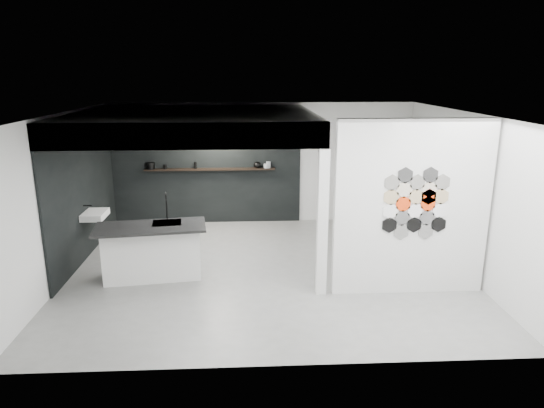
{
  "coord_description": "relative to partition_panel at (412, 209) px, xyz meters",
  "views": [
    {
      "loc": [
        -0.34,
        -8.17,
        3.46
      ],
      "look_at": [
        0.1,
        0.3,
        1.15
      ],
      "focal_mm": 32.0,
      "sensor_mm": 36.0,
      "label": 1
    }
  ],
  "objects": [
    {
      "name": "partition_panel",
      "position": [
        0.0,
        0.0,
        0.0
      ],
      "size": [
        2.45,
        0.15,
        2.8
      ],
      "primitive_type": "cube",
      "color": "silver",
      "rests_on": "floor"
    },
    {
      "name": "bottle_dark",
      "position": [
        -3.76,
        3.87,
        -0.0
      ],
      "size": [
        0.06,
        0.06,
        0.15
      ],
      "primitive_type": "cylinder",
      "rotation": [
        0.0,
        0.0,
        -0.04
      ],
      "color": "black",
      "rests_on": "display_shelf"
    },
    {
      "name": "bay_clad_back",
      "position": [
        -3.52,
        3.97,
        -0.22
      ],
      "size": [
        4.4,
        0.04,
        2.35
      ],
      "primitive_type": "cube",
      "color": "black",
      "rests_on": "floor"
    },
    {
      "name": "glass_bowl",
      "position": [
        -2.12,
        3.87,
        -0.03
      ],
      "size": [
        0.16,
        0.16,
        0.1
      ],
      "primitive_type": "cylinder",
      "rotation": [
        0.0,
        0.0,
        0.2
      ],
      "color": "gray",
      "rests_on": "display_shelf"
    },
    {
      "name": "bay_clad_left",
      "position": [
        -5.7,
        2.0,
        -0.22
      ],
      "size": [
        0.04,
        4.0,
        2.35
      ],
      "primitive_type": "cube",
      "color": "black",
      "rests_on": "floor"
    },
    {
      "name": "stockpot",
      "position": [
        -4.78,
        3.87,
        -0.0
      ],
      "size": [
        0.25,
        0.25,
        0.15
      ],
      "primitive_type": "cylinder",
      "rotation": [
        0.0,
        0.0,
        0.43
      ],
      "color": "black",
      "rests_on": "display_shelf"
    },
    {
      "name": "kettle",
      "position": [
        -2.33,
        3.87,
        -0.01
      ],
      "size": [
        0.22,
        0.22,
        0.15
      ],
      "primitive_type": "ellipsoid",
      "rotation": [
        0.0,
        0.0,
        0.34
      ],
      "color": "black",
      "rests_on": "display_shelf"
    },
    {
      "name": "utensil_cup",
      "position": [
        -4.45,
        3.87,
        -0.03
      ],
      "size": [
        0.1,
        0.1,
        0.09
      ],
      "primitive_type": "cylinder",
      "rotation": [
        0.0,
        0.0,
        -0.35
      ],
      "color": "black",
      "rests_on": "display_shelf"
    },
    {
      "name": "bulkhead",
      "position": [
        -3.52,
        2.0,
        1.15
      ],
      "size": [
        4.4,
        4.0,
        0.4
      ],
      "primitive_type": "cube",
      "color": "silver",
      "rests_on": "corner_column"
    },
    {
      "name": "corner_column",
      "position": [
        -1.41,
        0.0,
        -0.22
      ],
      "size": [
        0.16,
        0.16,
        2.35
      ],
      "primitive_type": "cube",
      "color": "silver",
      "rests_on": "floor"
    },
    {
      "name": "fascia_beam",
      "position": [
        -3.52,
        0.08,
        1.15
      ],
      "size": [
        4.4,
        0.16,
        0.4
      ],
      "primitive_type": "cube",
      "color": "silver",
      "rests_on": "corner_column"
    },
    {
      "name": "glass_vase",
      "position": [
        -2.08,
        3.87,
        -0.01
      ],
      "size": [
        0.12,
        0.12,
        0.15
      ],
      "primitive_type": "cylinder",
      "rotation": [
        0.0,
        0.0,
        0.17
      ],
      "color": "gray",
      "rests_on": "display_shelf"
    },
    {
      "name": "kitchen_island",
      "position": [
        -4.22,
        0.75,
        -0.9
      ],
      "size": [
        1.92,
        1.03,
        1.48
      ],
      "rotation": [
        0.0,
        0.0,
        0.13
      ],
      "color": "silver",
      "rests_on": "floor"
    },
    {
      "name": "hex_tile_cluster",
      "position": [
        0.03,
        -0.09,
        0.1
      ],
      "size": [
        1.04,
        0.02,
        1.16
      ],
      "color": "black",
      "rests_on": "partition_panel"
    },
    {
      "name": "display_shelf",
      "position": [
        -3.43,
        3.87,
        -0.1
      ],
      "size": [
        3.0,
        0.15,
        0.04
      ],
      "primitive_type": "cube",
      "color": "black",
      "rests_on": "bay_clad_back"
    },
    {
      "name": "wall_basin",
      "position": [
        -5.46,
        1.8,
        -0.55
      ],
      "size": [
        0.4,
        0.6,
        0.12
      ],
      "primitive_type": "cube",
      "color": "silver",
      "rests_on": "bay_clad_left"
    },
    {
      "name": "floor",
      "position": [
        -2.23,
        1.0,
        -1.4
      ],
      "size": [
        7.0,
        6.0,
        0.01
      ],
      "primitive_type": "cube",
      "color": "slate"
    }
  ]
}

